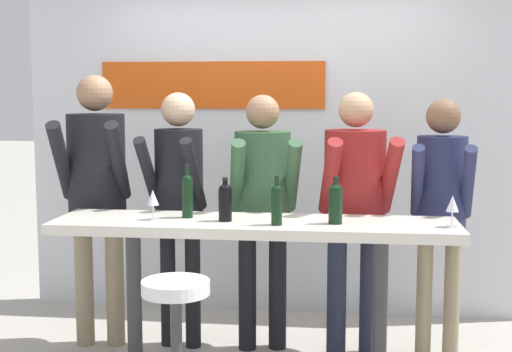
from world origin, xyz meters
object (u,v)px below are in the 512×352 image
object	(u,v)px
wine_bottle_1	(277,203)
wine_bottle_2	(225,200)
tasting_table	(254,248)
wine_glass_0	(452,205)
person_center	(355,196)
bar_stool	(176,330)
person_left	(179,189)
wine_bottle_0	(187,194)
person_far_left	(96,180)
person_center_left	(263,194)
wine_glass_1	(153,199)
wine_bottle_3	(336,202)
person_center_right	(441,198)

from	to	relation	value
wine_bottle_1	wine_bottle_2	world-z (taller)	wine_bottle_1
tasting_table	wine_glass_0	bearing A→B (deg)	-3.44
person_center	wine_bottle_1	world-z (taller)	person_center
bar_stool	wine_glass_0	xyz separation A→B (m)	(1.44, 0.50, 0.60)
person_left	wine_bottle_0	distance (m)	0.55
tasting_table	person_far_left	xyz separation A→B (m)	(-1.13, 0.53, 0.32)
bar_stool	person_left	distance (m)	1.30
wine_bottle_1	wine_bottle_0	bearing A→B (deg)	162.51
tasting_table	person_center	distance (m)	0.83
person_center	tasting_table	bearing A→B (deg)	-147.94
person_far_left	wine_bottle_1	xyz separation A→B (m)	(1.27, -0.65, -0.03)
person_center	wine_bottle_1	size ratio (longest dim) A/B	6.23
person_center_left	wine_glass_1	xyz separation A→B (m)	(-0.57, -0.64, 0.05)
person_center_left	wine_bottle_3	size ratio (longest dim) A/B	6.36
person_far_left	wine_bottle_2	size ratio (longest dim) A/B	7.25
person_center	wine_bottle_3	size ratio (longest dim) A/B	6.43
wine_glass_0	bar_stool	bearing A→B (deg)	-160.66
person_far_left	wine_glass_0	bearing A→B (deg)	-20.77
person_center	wine_bottle_3	xyz separation A→B (m)	(-0.12, -0.58, 0.05)
person_center_right	wine_glass_1	bearing A→B (deg)	-154.64
wine_bottle_0	wine_bottle_3	world-z (taller)	wine_bottle_0
wine_bottle_0	tasting_table	bearing A→B (deg)	-7.09
wine_glass_0	person_center_right	bearing A→B (deg)	87.78
person_center_left	wine_bottle_0	xyz separation A→B (m)	(-0.39, -0.54, 0.07)
person_left	person_center	size ratio (longest dim) A/B	1.00
person_left	wine_bottle_3	world-z (taller)	person_left
wine_bottle_2	wine_glass_0	xyz separation A→B (m)	(1.27, -0.03, 0.00)
person_center_left	wine_bottle_3	xyz separation A→B (m)	(0.48, -0.63, 0.06)
person_center_left	person_center_right	distance (m)	1.15
bar_stool	person_left	xyz separation A→B (m)	(-0.25, 1.14, 0.57)
person_far_left	person_center	distance (m)	1.72
wine_glass_0	person_left	bearing A→B (deg)	159.30
person_left	person_center_right	world-z (taller)	person_left
person_far_left	person_center_left	size ratio (longest dim) A/B	1.08
wine_glass_1	wine_bottle_3	bearing A→B (deg)	0.44
person_center	wine_bottle_3	distance (m)	0.60
tasting_table	wine_bottle_2	distance (m)	0.33
wine_bottle_1	wine_glass_1	xyz separation A→B (m)	(-0.73, 0.07, -0.00)
tasting_table	person_far_left	size ratio (longest dim) A/B	1.27
person_left	wine_bottle_0	bearing A→B (deg)	-66.11
person_center_left	person_far_left	bearing A→B (deg)	171.52
tasting_table	wine_bottle_0	size ratio (longest dim) A/B	7.35
person_center_right	wine_glass_0	size ratio (longest dim) A/B	9.51
person_left	wine_bottle_3	xyz separation A→B (m)	(1.05, -0.61, 0.03)
person_center_right	wine_bottle_1	bearing A→B (deg)	-139.39
tasting_table	person_center_left	size ratio (longest dim) A/B	1.37
wine_glass_1	person_left	bearing A→B (deg)	89.25
wine_glass_1	wine_bottle_1	bearing A→B (deg)	-5.70
person_far_left	wine_bottle_0	size ratio (longest dim) A/B	5.78
wine_bottle_3	wine_bottle_1	bearing A→B (deg)	-166.04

